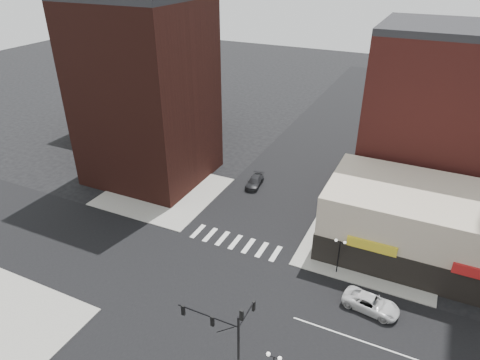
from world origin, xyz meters
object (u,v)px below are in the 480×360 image
at_px(traffic_signal, 229,329).
at_px(street_lamp_ne, 340,248).
at_px(white_suv, 371,303).
at_px(dark_sedan_north, 255,182).

distance_m(traffic_signal, street_lamp_ne, 16.62).
xyz_separation_m(traffic_signal, white_suv, (9.02, 12.03, -4.22)).
bearing_deg(traffic_signal, street_lamp_ne, 73.25).
height_order(white_suv, dark_sedan_north, white_suv).
bearing_deg(dark_sedan_north, white_suv, -48.26).
xyz_separation_m(white_suv, dark_sedan_north, (-19.80, 17.46, -0.07)).
xyz_separation_m(traffic_signal, dark_sedan_north, (-10.78, 29.49, -4.30)).
bearing_deg(traffic_signal, dark_sedan_north, 110.08).
xyz_separation_m(street_lamp_ne, white_suv, (4.26, -3.80, -2.55)).
bearing_deg(dark_sedan_north, traffic_signal, -76.77).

